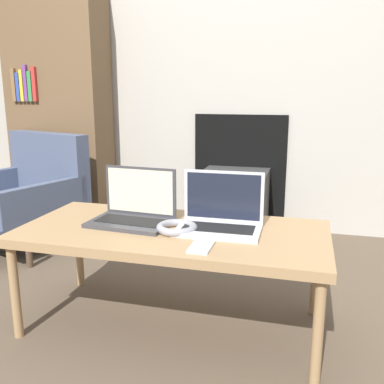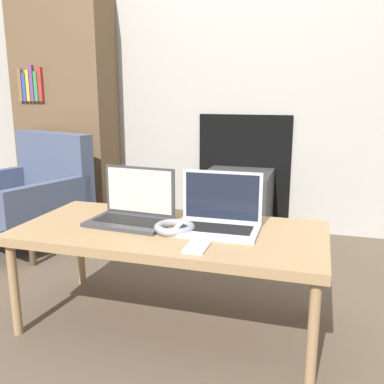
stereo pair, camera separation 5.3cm
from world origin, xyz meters
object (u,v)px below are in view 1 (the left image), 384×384
at_px(tv, 233,205).
at_px(armchair, 28,193).
at_px(laptop_left, 134,210).
at_px(headphones, 177,228).
at_px(phone, 201,247).
at_px(laptop_right, 220,217).

bearing_deg(tv, armchair, -161.61).
distance_m(laptop_left, headphones, 0.22).
height_order(tv, armchair, armchair).
bearing_deg(headphones, armchair, 147.90).
height_order(laptop_left, phone, laptop_left).
bearing_deg(headphones, laptop_left, 160.37).
relative_size(phone, tv, 0.29).
bearing_deg(headphones, tv, 88.95).
relative_size(headphones, armchair, 0.19).
bearing_deg(phone, tv, 94.80).
xyz_separation_m(headphones, phone, (0.13, -0.15, -0.01)).
height_order(laptop_left, laptop_right, same).
distance_m(phone, armchair, 1.65).
distance_m(laptop_left, armchair, 1.25).
distance_m(laptop_right, headphones, 0.18).
height_order(laptop_right, tv, laptop_right).
bearing_deg(laptop_left, laptop_right, 4.34).
distance_m(laptop_left, tv, 1.16).
relative_size(laptop_left, laptop_right, 1.04).
bearing_deg(armchair, laptop_left, -15.58).
bearing_deg(laptop_right, phone, -96.40).
xyz_separation_m(laptop_left, tv, (0.23, 1.11, -0.25)).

